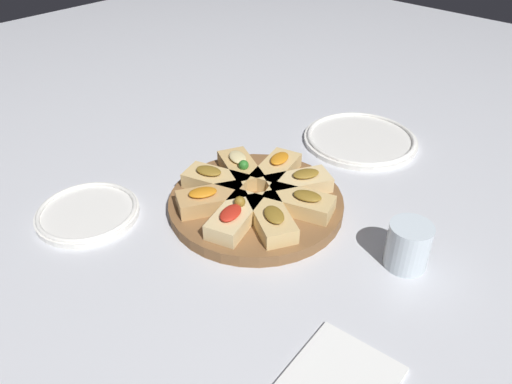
{
  "coord_description": "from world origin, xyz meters",
  "views": [
    {
      "loc": [
        -0.54,
        -0.5,
        0.55
      ],
      "look_at": [
        0.0,
        0.0,
        0.04
      ],
      "focal_mm": 35.0,
      "sensor_mm": 36.0,
      "label": 1
    }
  ],
  "objects_px": {
    "water_glass": "(408,245)",
    "plate_left": "(88,212)",
    "plate_right": "(359,138)",
    "napkin_stack": "(338,381)",
    "serving_board": "(256,203)"
  },
  "relations": [
    {
      "from": "plate_left",
      "to": "water_glass",
      "type": "xyz_separation_m",
      "value": [
        0.28,
        -0.48,
        0.03
      ]
    },
    {
      "from": "plate_left",
      "to": "napkin_stack",
      "type": "bearing_deg",
      "value": -87.1
    },
    {
      "from": "serving_board",
      "to": "plate_right",
      "type": "distance_m",
      "value": 0.34
    },
    {
      "from": "plate_right",
      "to": "napkin_stack",
      "type": "relative_size",
      "value": 1.75
    },
    {
      "from": "plate_left",
      "to": "plate_right",
      "type": "distance_m",
      "value": 0.6
    },
    {
      "from": "plate_right",
      "to": "napkin_stack",
      "type": "xyz_separation_m",
      "value": [
        -0.54,
        -0.33,
        -0.0
      ]
    },
    {
      "from": "water_glass",
      "to": "napkin_stack",
      "type": "height_order",
      "value": "water_glass"
    },
    {
      "from": "water_glass",
      "to": "plate_left",
      "type": "bearing_deg",
      "value": 120.0
    },
    {
      "from": "plate_left",
      "to": "plate_right",
      "type": "bearing_deg",
      "value": -19.55
    },
    {
      "from": "serving_board",
      "to": "water_glass",
      "type": "height_order",
      "value": "water_glass"
    },
    {
      "from": "plate_left",
      "to": "water_glass",
      "type": "relative_size",
      "value": 2.4
    },
    {
      "from": "plate_right",
      "to": "napkin_stack",
      "type": "bearing_deg",
      "value": -148.72
    },
    {
      "from": "serving_board",
      "to": "water_glass",
      "type": "bearing_deg",
      "value": -78.99
    },
    {
      "from": "serving_board",
      "to": "plate_right",
      "type": "height_order",
      "value": "serving_board"
    },
    {
      "from": "serving_board",
      "to": "napkin_stack",
      "type": "relative_size",
      "value": 2.2
    }
  ]
}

